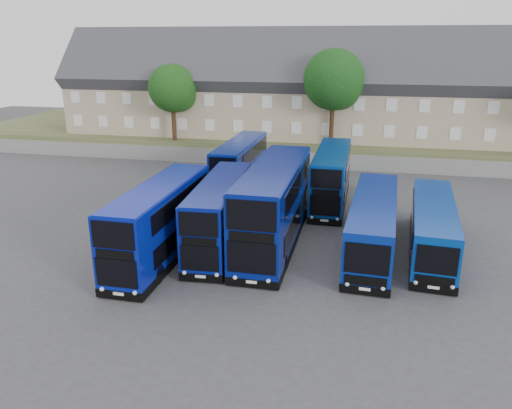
# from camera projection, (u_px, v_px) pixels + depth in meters

# --- Properties ---
(ground) EXTENTS (120.00, 120.00, 0.00)m
(ground) POSITION_uv_depth(u_px,v_px,m) (257.00, 276.00, 26.31)
(ground) COLOR #414146
(ground) RESTS_ON ground
(retaining_wall) EXTENTS (70.00, 0.40, 1.50)m
(retaining_wall) POSITION_uv_depth(u_px,v_px,m) (308.00, 160.00, 48.35)
(retaining_wall) COLOR slate
(retaining_wall) RESTS_ON ground
(earth_bank) EXTENTS (80.00, 20.00, 2.00)m
(earth_bank) POSITION_uv_depth(u_px,v_px,m) (318.00, 139.00, 57.56)
(earth_bank) COLOR #4C5530
(earth_bank) RESTS_ON ground
(terrace_row) EXTENTS (54.00, 10.40, 11.20)m
(terrace_row) POSITION_uv_depth(u_px,v_px,m) (316.00, 93.00, 52.09)
(terrace_row) COLOR tan
(terrace_row) RESTS_ON earth_bank
(dd_front_left) EXTENTS (2.55, 10.60, 4.20)m
(dd_front_left) POSITION_uv_depth(u_px,v_px,m) (160.00, 223.00, 28.02)
(dd_front_left) COLOR #08189E
(dd_front_left) RESTS_ON ground
(dd_front_mid) EXTENTS (2.93, 10.19, 4.00)m
(dd_front_mid) POSITION_uv_depth(u_px,v_px,m) (221.00, 215.00, 29.61)
(dd_front_mid) COLOR navy
(dd_front_mid) RESTS_ON ground
(dd_front_right) EXTENTS (2.91, 12.20, 4.84)m
(dd_front_right) POSITION_uv_depth(u_px,v_px,m) (274.00, 207.00, 29.82)
(dd_front_right) COLOR navy
(dd_front_right) RESTS_ON ground
(dd_rear_left) EXTENTS (2.52, 10.17, 4.02)m
(dd_rear_left) POSITION_uv_depth(u_px,v_px,m) (240.00, 167.00, 40.83)
(dd_rear_left) COLOR #072190
(dd_rear_left) RESTS_ON ground
(dd_rear_right) EXTENTS (2.45, 10.26, 4.06)m
(dd_rear_right) POSITION_uv_depth(u_px,v_px,m) (331.00, 178.00, 37.48)
(dd_rear_right) COLOR #083796
(dd_rear_right) RESTS_ON ground
(coach_east_a) EXTENTS (3.16, 11.84, 3.20)m
(coach_east_a) POSITION_uv_depth(u_px,v_px,m) (373.00, 225.00, 29.09)
(coach_east_a) COLOR #082594
(coach_east_a) RESTS_ON ground
(coach_east_b) EXTENTS (3.20, 11.05, 2.98)m
(coach_east_b) POSITION_uv_depth(u_px,v_px,m) (432.00, 229.00, 28.87)
(coach_east_b) COLOR #083AA2
(coach_east_b) RESTS_ON ground
(tree_west) EXTENTS (4.80, 4.80, 7.65)m
(tree_west) POSITION_uv_depth(u_px,v_px,m) (174.00, 90.00, 50.13)
(tree_west) COLOR #382314
(tree_west) RESTS_ON earth_bank
(tree_mid) EXTENTS (5.76, 5.76, 9.18)m
(tree_mid) POSITION_uv_depth(u_px,v_px,m) (335.00, 82.00, 47.11)
(tree_mid) COLOR #382314
(tree_mid) RESTS_ON earth_bank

